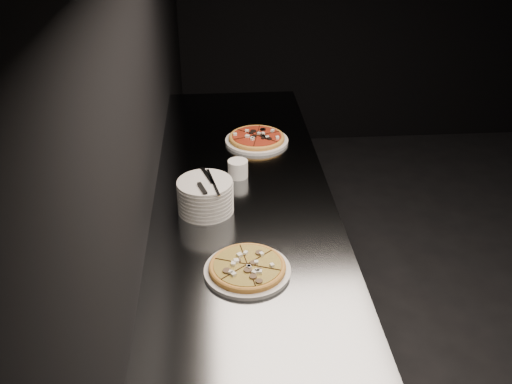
{
  "coord_description": "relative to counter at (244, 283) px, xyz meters",
  "views": [
    {
      "loc": [
        -2.23,
        -2.03,
        2.13
      ],
      "look_at": [
        -2.08,
        -0.04,
        0.96
      ],
      "focal_mm": 40.0,
      "sensor_mm": 36.0,
      "label": 1
    }
  ],
  "objects": [
    {
      "name": "plate_stack",
      "position": [
        -0.15,
        -0.1,
        0.52
      ],
      "size": [
        0.22,
        0.22,
        0.13
      ],
      "color": "silver",
      "rests_on": "counter"
    },
    {
      "name": "cutlery",
      "position": [
        -0.15,
        -0.11,
        0.59
      ],
      "size": [
        0.07,
        0.23,
        0.01
      ],
      "rotation": [
        0.0,
        0.0,
        0.3
      ],
      "color": "#B5B8BD",
      "rests_on": "plate_stack"
    },
    {
      "name": "counter",
      "position": [
        0.0,
        0.0,
        0.0
      ],
      "size": [
        0.74,
        2.44,
        0.92
      ],
      "color": "slate",
      "rests_on": "floor"
    },
    {
      "name": "pizza_mushroom",
      "position": [
        -0.01,
        -0.5,
        0.48
      ],
      "size": [
        0.34,
        0.34,
        0.03
      ],
      "rotation": [
        0.0,
        0.0,
        -0.36
      ],
      "color": "silver",
      "rests_on": "counter"
    },
    {
      "name": "ramekin",
      "position": [
        -0.01,
        0.17,
        0.5
      ],
      "size": [
        0.09,
        0.09,
        0.08
      ],
      "color": "silver",
      "rests_on": "counter"
    },
    {
      "name": "wall_left",
      "position": [
        -0.37,
        0.0,
        0.94
      ],
      "size": [
        0.02,
        5.0,
        2.8
      ],
      "primitive_type": "cube",
      "color": "black",
      "rests_on": "floor"
    },
    {
      "name": "pizza_tomato",
      "position": [
        0.1,
        0.52,
        0.48
      ],
      "size": [
        0.35,
        0.35,
        0.04
      ],
      "rotation": [
        0.0,
        0.0,
        0.33
      ],
      "color": "silver",
      "rests_on": "counter"
    }
  ]
}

